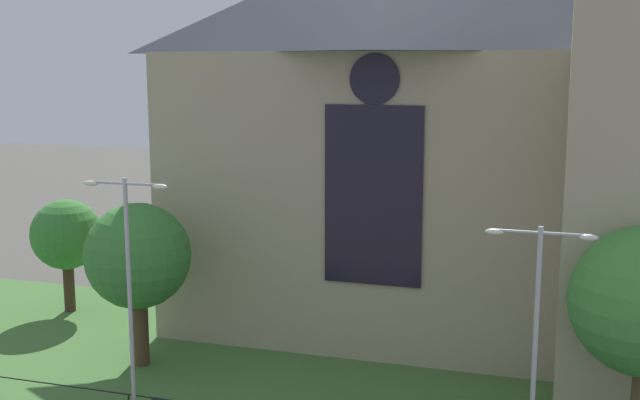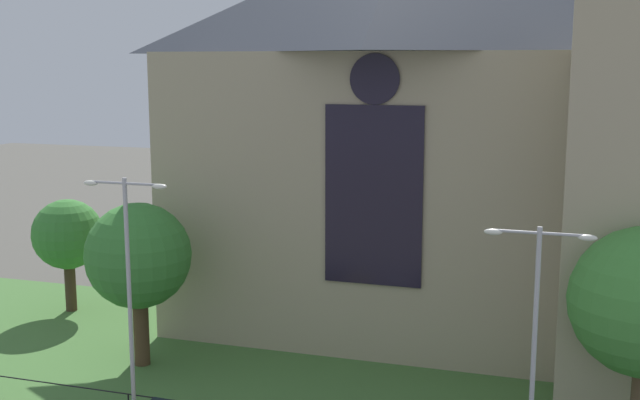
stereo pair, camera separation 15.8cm
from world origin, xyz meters
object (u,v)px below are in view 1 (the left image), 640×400
Objects in this scene: tree_left_far at (66,235)px; tree_left_near at (138,257)px; streetlamp_far at (536,324)px; church_building at (414,128)px; streetlamp_near at (129,274)px.

tree_left_far is 9.73m from tree_left_near.
tree_left_far is 27.40m from streetlamp_far.
church_building is at bearing 39.46° from tree_left_near.
streetlamp_near is at bearing 180.00° from streetlamp_far.
tree_left_near reaches higher than tree_left_far.
church_building is 3.50× the size of tree_left_near.
church_building reaches higher than streetlamp_near.
streetlamp_near reaches higher than tree_left_far.
church_building is 19.59m from tree_left_far.
church_building reaches higher than tree_left_near.
streetlamp_far is (6.57, -14.16, -4.87)m from church_building.
streetlamp_far is (17.21, -5.40, 0.38)m from tree_left_near.
streetlamp_near reaches higher than streetlamp_far.
church_building is at bearing 60.93° from streetlamp_near.
tree_left_far is 15.47m from streetlamp_near.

